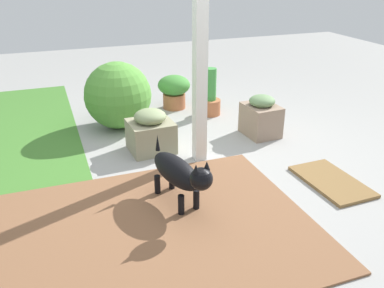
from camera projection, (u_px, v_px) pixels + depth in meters
ground_plane at (200, 166)px, 3.93m from camera, size 12.00×12.00×0.00m
brick_path at (148, 232)px, 2.96m from camera, size 1.80×2.40×0.02m
porch_pillar at (200, 40)px, 3.60m from camera, size 0.11×0.11×2.30m
stone_planter_nearest at (261, 117)px, 4.53m from camera, size 0.42×0.36×0.46m
stone_planter_mid at (151, 132)px, 4.16m from camera, size 0.42×0.45×0.44m
round_shrub at (118, 95)px, 4.67m from camera, size 0.76×0.76×0.76m
terracotta_pot_tall at (210, 98)px, 5.12m from camera, size 0.26×0.26×0.59m
terracotta_pot_broad at (174, 89)px, 5.33m from camera, size 0.42×0.42×0.43m
dog at (179, 173)px, 3.18m from camera, size 0.74×0.33×0.50m
doormat at (331, 181)px, 3.62m from camera, size 0.73×0.44×0.03m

